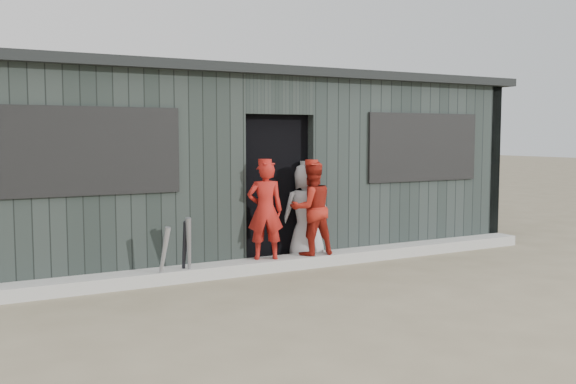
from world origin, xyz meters
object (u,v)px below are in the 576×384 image
player_red_left (265,210)px  bat_left (163,256)px  player_red_right (311,208)px  bat_mid (189,250)px  bat_right (185,251)px  dugout (234,164)px  player_grey_back (306,213)px

player_red_left → bat_left: bearing=27.7°
player_red_left → player_red_right: player_red_left is taller
bat_mid → player_red_left: (1.08, 0.17, 0.38)m
bat_right → dugout: dugout is taller
bat_mid → bat_right: size_ratio=1.08×
bat_right → player_grey_back: bearing=9.5°
bat_right → player_grey_back: size_ratio=0.54×
player_red_left → dugout: (0.31, 1.67, 0.51)m
bat_right → dugout: (1.42, 1.76, 0.92)m
bat_right → player_red_left: bearing=4.8°
bat_left → player_red_right: (2.08, 0.19, 0.42)m
player_red_left → dugout: dugout is taller
bat_left → bat_mid: (0.32, 0.04, 0.04)m
bat_left → dugout: bearing=47.4°
bat_mid → player_grey_back: bearing=11.9°
bat_left → player_red_right: bearing=5.1°
bat_right → bat_mid: bearing=-68.5°
bat_mid → player_red_right: player_red_right is taller
bat_right → player_red_left: (1.11, 0.09, 0.41)m
bat_left → bat_right: bearing=20.5°
player_red_left → player_red_right: 0.67m
bat_mid → bat_right: 0.08m
bat_left → player_grey_back: 2.20m
player_red_right → player_grey_back: size_ratio=0.91×
bat_mid → player_grey_back: player_grey_back is taller
bat_left → player_red_left: size_ratio=0.56×
bat_mid → bat_right: bat_mid is taller
bat_right → player_red_left: size_ratio=0.58×
player_red_left → bat_right: bearing=24.3°
player_red_right → dugout: bearing=-74.4°
player_grey_back → player_red_left: bearing=29.9°
bat_left → bat_right: 0.31m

